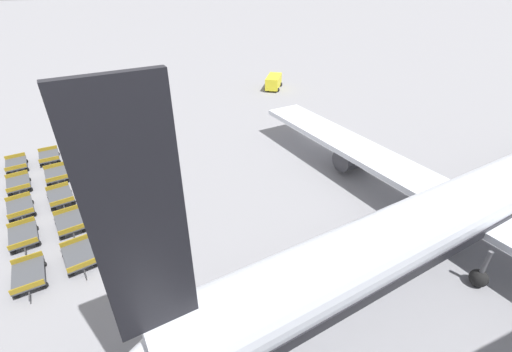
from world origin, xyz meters
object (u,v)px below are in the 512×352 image
(baggage_dolly_row_mid_a_col_a, at_px, (49,157))
(baggage_dolly_row_mid_a_col_c, at_px, (61,197))
(baggage_dolly_row_mid_a_col_d, at_px, (70,223))
(baggage_dolly_row_mid_b_col_d, at_px, (110,209))
(baggage_dolly_row_near_col_e, at_px, (29,275))
(baggage_dolly_row_near_col_d, at_px, (23,236))
(baggage_dolly_row_mid_a_col_b, at_px, (56,175))
(baggage_dolly_row_near_col_c, at_px, (20,208))
(airplane, at_px, (485,197))
(baggage_dolly_row_mid_b_col_e, at_px, (125,238))
(baggage_dolly_row_mid_b_col_a, at_px, (82,150))
(baggage_dolly_row_near_col_a, at_px, (16,164))
(baggage_dolly_row_mid_b_col_c, at_px, (99,185))
(service_van, at_px, (274,82))
(baggage_dolly_row_mid_b_col_b, at_px, (90,165))
(baggage_dolly_row_near_col_b, at_px, (18,184))
(baggage_dolly_row_mid_a_col_e, at_px, (79,256))

(baggage_dolly_row_mid_a_col_a, bearing_deg, baggage_dolly_row_mid_a_col_c, 9.86)
(baggage_dolly_row_mid_a_col_d, relative_size, baggage_dolly_row_mid_b_col_d, 1.00)
(baggage_dolly_row_near_col_e, relative_size, baggage_dolly_row_mid_b_col_d, 0.99)
(baggage_dolly_row_near_col_d, relative_size, baggage_dolly_row_mid_a_col_b, 1.00)
(baggage_dolly_row_mid_b_col_d, bearing_deg, baggage_dolly_row_near_col_c, -114.51)
(airplane, relative_size, baggage_dolly_row_mid_b_col_e, 13.78)
(baggage_dolly_row_near_col_c, relative_size, baggage_dolly_row_near_col_e, 1.01)
(baggage_dolly_row_mid_a_col_a, bearing_deg, baggage_dolly_row_near_col_c, -8.73)
(baggage_dolly_row_mid_a_col_c, height_order, baggage_dolly_row_mid_b_col_a, same)
(baggage_dolly_row_mid_a_col_b, xyz_separation_m, baggage_dolly_row_mid_b_col_e, (10.78, 4.64, 0.00))
(baggage_dolly_row_mid_a_col_a, bearing_deg, baggage_dolly_row_mid_b_col_a, 95.87)
(baggage_dolly_row_mid_a_col_d, bearing_deg, baggage_dolly_row_mid_a_col_b, -170.41)
(baggage_dolly_row_near_col_a, relative_size, baggage_dolly_row_mid_b_col_c, 1.00)
(baggage_dolly_row_near_col_d, height_order, baggage_dolly_row_mid_a_col_c, same)
(baggage_dolly_row_mid_a_col_b, relative_size, baggage_dolly_row_mid_a_col_c, 1.00)
(service_van, xyz_separation_m, baggage_dolly_row_near_col_a, (13.14, -31.90, -0.58))
(baggage_dolly_row_mid_b_col_d, bearing_deg, baggage_dolly_row_mid_a_col_c, -133.23)
(baggage_dolly_row_near_col_c, bearing_deg, baggage_dolly_row_mid_a_col_a, 171.27)
(airplane, xyz_separation_m, baggage_dolly_row_mid_b_col_d, (-12.09, -21.94, -2.71))
(airplane, bearing_deg, service_van, 175.78)
(baggage_dolly_row_near_col_d, relative_size, baggage_dolly_row_mid_b_col_b, 1.00)
(baggage_dolly_row_mid_a_col_a, bearing_deg, baggage_dolly_row_mid_b_col_d, 23.42)
(airplane, relative_size, baggage_dolly_row_mid_b_col_a, 13.72)
(baggage_dolly_row_near_col_e, xyz_separation_m, baggage_dolly_row_mid_b_col_d, (-4.89, 4.62, 0.00))
(baggage_dolly_row_mid_a_col_c, xyz_separation_m, baggage_dolly_row_mid_b_col_e, (6.97, 4.11, 0.00))
(baggage_dolly_row_mid_b_col_b, distance_m, baggage_dolly_row_mid_b_col_c, 3.94)
(baggage_dolly_row_near_col_b, height_order, baggage_dolly_row_mid_b_col_d, same)
(baggage_dolly_row_mid_b_col_e, bearing_deg, service_van, 138.93)
(baggage_dolly_row_near_col_c, xyz_separation_m, baggage_dolly_row_mid_b_col_b, (-4.96, 4.76, 0.00))
(airplane, xyz_separation_m, baggage_dolly_row_mid_a_col_d, (-11.52, -24.58, -2.71))
(baggage_dolly_row_near_col_a, height_order, baggage_dolly_row_near_col_c, same)
(baggage_dolly_row_near_col_a, height_order, baggage_dolly_row_mid_a_col_d, same)
(baggage_dolly_row_mid_b_col_a, bearing_deg, baggage_dolly_row_near_col_d, -15.81)
(baggage_dolly_row_near_col_e, relative_size, baggage_dolly_row_mid_a_col_b, 1.00)
(baggage_dolly_row_near_col_e, relative_size, baggage_dolly_row_mid_a_col_e, 0.99)
(baggage_dolly_row_mid_b_col_a, bearing_deg, baggage_dolly_row_mid_a_col_e, -0.28)
(baggage_dolly_row_near_col_a, bearing_deg, service_van, 112.39)
(baggage_dolly_row_mid_b_col_e, bearing_deg, baggage_dolly_row_mid_b_col_d, -169.35)
(baggage_dolly_row_near_col_a, bearing_deg, baggage_dolly_row_mid_a_col_c, 28.40)
(baggage_dolly_row_near_col_e, xyz_separation_m, baggage_dolly_row_mid_b_col_e, (-1.12, 5.33, 0.00))
(baggage_dolly_row_near_col_e, relative_size, baggage_dolly_row_mid_b_col_a, 0.99)
(service_van, distance_m, baggage_dolly_row_mid_a_col_c, 34.63)
(baggage_dolly_row_near_col_e, xyz_separation_m, baggage_dolly_row_mid_b_col_a, (-16.16, 2.69, 0.00))
(airplane, distance_m, baggage_dolly_row_mid_a_col_c, 29.72)
(baggage_dolly_row_near_col_b, distance_m, baggage_dolly_row_near_col_c, 3.91)
(baggage_dolly_row_mid_a_col_d, xyz_separation_m, baggage_dolly_row_mid_b_col_e, (3.20, 3.36, 0.00))
(baggage_dolly_row_mid_b_col_a, height_order, baggage_dolly_row_mid_b_col_b, same)
(baggage_dolly_row_mid_b_col_a, bearing_deg, baggage_dolly_row_mid_b_col_d, 9.73)
(baggage_dolly_row_mid_b_col_a, bearing_deg, baggage_dolly_row_near_col_e, -9.45)
(airplane, relative_size, service_van, 9.97)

